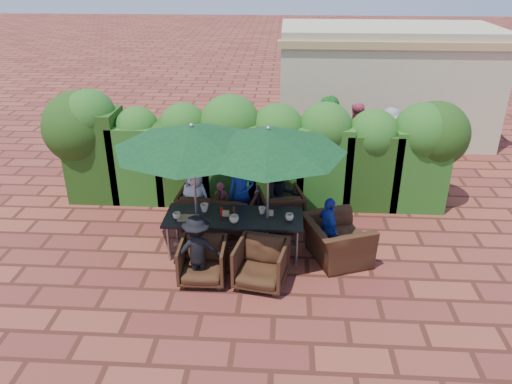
# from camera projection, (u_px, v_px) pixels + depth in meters

# --- Properties ---
(ground) EXTENTS (80.00, 80.00, 0.00)m
(ground) POSITION_uv_depth(u_px,v_px,m) (246.00, 256.00, 9.16)
(ground) COLOR brown
(ground) RESTS_ON ground
(dining_table) EXTENTS (2.48, 0.90, 0.75)m
(dining_table) POSITION_uv_depth(u_px,v_px,m) (234.00, 220.00, 8.99)
(dining_table) COLOR black
(dining_table) RESTS_ON ground
(umbrella_left) EXTENTS (2.73, 2.73, 2.46)m
(umbrella_left) POSITION_uv_depth(u_px,v_px,m) (192.00, 137.00, 8.41)
(umbrella_left) COLOR gray
(umbrella_left) RESTS_ON ground
(umbrella_right) EXTENTS (2.66, 2.66, 2.46)m
(umbrella_right) POSITION_uv_depth(u_px,v_px,m) (268.00, 140.00, 8.28)
(umbrella_right) COLOR gray
(umbrella_right) RESTS_ON ground
(chair_far_left) EXTENTS (0.88, 0.84, 0.85)m
(chair_far_left) POSITION_uv_depth(u_px,v_px,m) (200.00, 206.00, 10.02)
(chair_far_left) COLOR black
(chair_far_left) RESTS_ON ground
(chair_far_mid) EXTENTS (0.93, 0.89, 0.84)m
(chair_far_mid) POSITION_uv_depth(u_px,v_px,m) (236.00, 211.00, 9.86)
(chair_far_mid) COLOR black
(chair_far_mid) RESTS_ON ground
(chair_far_right) EXTENTS (1.00, 0.96, 0.86)m
(chair_far_right) POSITION_uv_depth(u_px,v_px,m) (281.00, 206.00, 10.01)
(chair_far_right) COLOR black
(chair_far_right) RESTS_ON ground
(chair_near_left) EXTENTS (0.77, 0.73, 0.79)m
(chair_near_left) POSITION_uv_depth(u_px,v_px,m) (203.00, 260.00, 8.33)
(chair_near_left) COLOR black
(chair_near_left) RESTS_ON ground
(chair_near_right) EXTENTS (0.95, 0.91, 0.84)m
(chair_near_right) POSITION_uv_depth(u_px,v_px,m) (261.00, 262.00, 8.22)
(chair_near_right) COLOR black
(chair_near_right) RESTS_ON ground
(chair_end_right) EXTENTS (1.11, 1.35, 1.01)m
(chair_end_right) POSITION_uv_depth(u_px,v_px,m) (337.00, 234.00, 8.87)
(chair_end_right) COLOR black
(chair_end_right) RESTS_ON ground
(adult_far_left) EXTENTS (0.72, 0.55, 1.29)m
(adult_far_left) POSITION_uv_depth(u_px,v_px,m) (195.00, 199.00, 9.83)
(adult_far_left) COLOR silver
(adult_far_left) RESTS_ON ground
(adult_far_mid) EXTENTS (0.51, 0.42, 1.41)m
(adult_far_mid) POSITION_uv_depth(u_px,v_px,m) (241.00, 194.00, 9.90)
(adult_far_mid) COLOR #1C319A
(adult_far_mid) RESTS_ON ground
(adult_far_right) EXTENTS (0.73, 0.56, 1.34)m
(adult_far_right) POSITION_uv_depth(u_px,v_px,m) (281.00, 196.00, 9.88)
(adult_far_right) COLOR black
(adult_far_right) RESTS_ON ground
(adult_near_left) EXTENTS (0.86, 0.54, 1.24)m
(adult_near_left) POSITION_uv_depth(u_px,v_px,m) (197.00, 250.00, 8.17)
(adult_near_left) COLOR black
(adult_near_left) RESTS_ON ground
(adult_end_right) EXTENTS (0.56, 0.76, 1.17)m
(adult_end_right) POSITION_uv_depth(u_px,v_px,m) (328.00, 228.00, 8.91)
(adult_end_right) COLOR #1C319A
(adult_end_right) RESTS_ON ground
(child_left) EXTENTS (0.36, 0.31, 0.89)m
(child_left) POSITION_uv_depth(u_px,v_px,m) (221.00, 204.00, 10.08)
(child_left) COLOR #C2445C
(child_left) RESTS_ON ground
(child_right) EXTENTS (0.28, 0.23, 0.75)m
(child_right) POSITION_uv_depth(u_px,v_px,m) (258.00, 207.00, 10.08)
(child_right) COLOR #854AA1
(child_right) RESTS_ON ground
(pedestrian_a) EXTENTS (1.91, 1.11, 1.93)m
(pedestrian_a) POSITION_uv_depth(u_px,v_px,m) (328.00, 133.00, 12.43)
(pedestrian_a) COLOR #268C2E
(pedestrian_a) RESTS_ON ground
(pedestrian_b) EXTENTS (0.95, 0.85, 1.68)m
(pedestrian_b) POSITION_uv_depth(u_px,v_px,m) (354.00, 136.00, 12.64)
(pedestrian_b) COLOR #C2445C
(pedestrian_b) RESTS_ON ground
(pedestrian_c) EXTENTS (1.03, 1.07, 1.59)m
(pedestrian_c) POSITION_uv_depth(u_px,v_px,m) (389.00, 139.00, 12.58)
(pedestrian_c) COLOR gray
(pedestrian_c) RESTS_ON ground
(cup_a) EXTENTS (0.14, 0.14, 0.11)m
(cup_a) POSITION_uv_depth(u_px,v_px,m) (177.00, 216.00, 8.86)
(cup_a) COLOR beige
(cup_a) RESTS_ON dining_table
(cup_b) EXTENTS (0.16, 0.16, 0.15)m
(cup_b) POSITION_uv_depth(u_px,v_px,m) (204.00, 208.00, 9.10)
(cup_b) COLOR beige
(cup_b) RESTS_ON dining_table
(cup_c) EXTENTS (0.17, 0.17, 0.13)m
(cup_c) POSITION_uv_depth(u_px,v_px,m) (234.00, 219.00, 8.73)
(cup_c) COLOR beige
(cup_c) RESTS_ON dining_table
(cup_d) EXTENTS (0.13, 0.13, 0.12)m
(cup_d) POSITION_uv_depth(u_px,v_px,m) (262.00, 210.00, 9.03)
(cup_d) COLOR beige
(cup_d) RESTS_ON dining_table
(cup_e) EXTENTS (0.15, 0.15, 0.12)m
(cup_e) POSITION_uv_depth(u_px,v_px,m) (289.00, 217.00, 8.80)
(cup_e) COLOR beige
(cup_e) RESTS_ON dining_table
(ketchup_bottle) EXTENTS (0.04, 0.04, 0.17)m
(ketchup_bottle) POSITION_uv_depth(u_px,v_px,m) (222.00, 212.00, 8.94)
(ketchup_bottle) COLOR #B20C0A
(ketchup_bottle) RESTS_ON dining_table
(sauce_bottle) EXTENTS (0.04, 0.04, 0.17)m
(sauce_bottle) POSITION_uv_depth(u_px,v_px,m) (234.00, 211.00, 8.96)
(sauce_bottle) COLOR #4C230C
(sauce_bottle) RESTS_ON dining_table
(serving_tray) EXTENTS (0.35, 0.25, 0.02)m
(serving_tray) POSITION_uv_depth(u_px,v_px,m) (188.00, 218.00, 8.88)
(serving_tray) COLOR #A17D4E
(serving_tray) RESTS_ON dining_table
(number_block_left) EXTENTS (0.12, 0.06, 0.10)m
(number_block_left) POSITION_uv_depth(u_px,v_px,m) (226.00, 213.00, 8.95)
(number_block_left) COLOR tan
(number_block_left) RESTS_ON dining_table
(number_block_right) EXTENTS (0.12, 0.06, 0.10)m
(number_block_right) POSITION_uv_depth(u_px,v_px,m) (270.00, 213.00, 8.96)
(number_block_right) COLOR tan
(number_block_right) RESTS_ON dining_table
(hedge_wall) EXTENTS (9.10, 1.60, 2.47)m
(hedge_wall) POSITION_uv_depth(u_px,v_px,m) (250.00, 145.00, 10.68)
(hedge_wall) COLOR #17360E
(hedge_wall) RESTS_ON ground
(building) EXTENTS (6.20, 3.08, 3.20)m
(building) POSITION_uv_depth(u_px,v_px,m) (384.00, 83.00, 14.56)
(building) COLOR beige
(building) RESTS_ON ground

